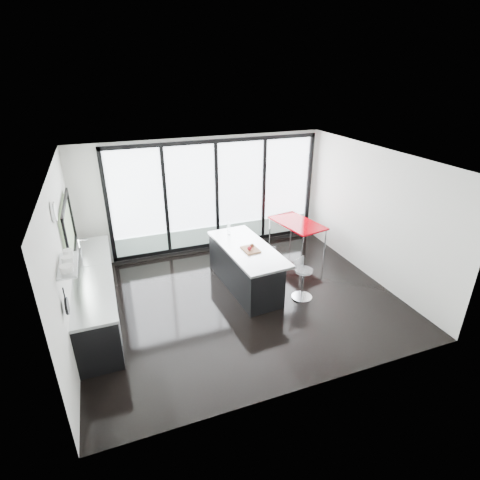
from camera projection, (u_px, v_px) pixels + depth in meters
name	position (u px, v px, depth m)	size (l,w,h in m)	color
floor	(241.00, 298.00, 7.53)	(6.00, 5.00, 0.00)	black
ceiling	(241.00, 160.00, 6.35)	(6.00, 5.00, 0.00)	white
wall_back	(216.00, 200.00, 9.18)	(6.00, 0.09, 2.80)	silver
wall_front	(309.00, 309.00, 4.82)	(6.00, 0.00, 2.80)	silver
wall_left	(66.00, 246.00, 6.16)	(0.26, 5.00, 2.80)	silver
wall_right	(373.00, 215.00, 7.90)	(0.00, 5.00, 2.80)	silver
counter_cabinets	(96.00, 294.00, 6.82)	(0.69, 3.24, 1.36)	black
island	(244.00, 267.00, 7.78)	(1.08, 2.26, 1.17)	black
bar_stool_near	(303.00, 284.00, 7.42)	(0.41, 0.41, 0.65)	silver
bar_stool_far	(269.00, 271.00, 7.92)	(0.39, 0.39, 0.62)	silver
red_table	(296.00, 236.00, 9.38)	(0.81, 1.41, 0.76)	#960008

